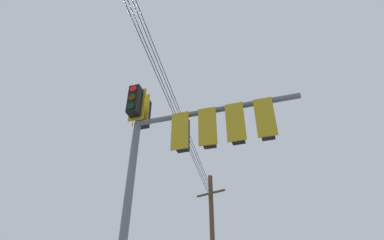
{
  "coord_description": "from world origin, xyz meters",
  "views": [
    {
      "loc": [
        -1.64,
        -6.6,
        1.39
      ],
      "look_at": [
        0.43,
        -0.65,
        5.68
      ],
      "focal_mm": 28.07,
      "sensor_mm": 36.0,
      "label": 1
    }
  ],
  "objects": [
    {
      "name": "overhead_wire_span",
      "position": [
        -1.55,
        -0.99,
        9.1
      ],
      "size": [
        16.0,
        27.17,
        1.03
      ],
      "color": "black"
    },
    {
      "name": "signal_mast_assembly",
      "position": [
        0.13,
        -0.45,
        5.03
      ],
      "size": [
        3.85,
        2.97,
        6.93
      ],
      "color": "slate",
      "rests_on": "ground"
    }
  ]
}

